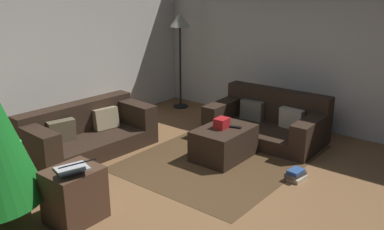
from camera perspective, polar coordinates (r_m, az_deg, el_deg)
ground_plane at (r=4.63m, az=1.69°, el=-12.34°), size 6.40×6.40×0.00m
rear_partition at (r=6.47m, az=-21.16°, el=7.62°), size 6.40×0.12×2.60m
corner_partition at (r=6.85m, az=18.04°, el=8.46°), size 0.12×6.40×2.60m
couch_left at (r=6.11m, az=-14.01°, el=-2.36°), size 1.85×0.96×0.65m
couch_right at (r=6.51m, az=10.28°, el=-0.86°), size 1.03×1.69×0.70m
ottoman at (r=5.74m, az=4.29°, el=-3.75°), size 0.84×0.58×0.42m
gift_box at (r=5.65m, az=4.01°, el=-1.09°), size 0.20×0.16×0.14m
tv_remote at (r=5.69m, az=5.83°, el=-1.62°), size 0.09×0.17×0.02m
side_table at (r=4.45m, az=-15.47°, el=-10.28°), size 0.52×0.44×0.55m
laptop at (r=4.26m, az=-15.56°, el=-6.72°), size 0.40×0.45×0.18m
book_stack at (r=5.32m, az=13.79°, el=-7.82°), size 0.29×0.20×0.14m
corner_lamp at (r=7.72m, az=-1.63°, el=11.65°), size 0.36×0.36×1.73m
area_rug at (r=5.82m, az=4.24°, el=-5.65°), size 2.60×2.00×0.01m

